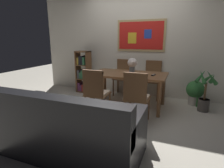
{
  "coord_description": "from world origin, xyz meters",
  "views": [
    {
      "loc": [
        1.17,
        -3.14,
        1.42
      ],
      "look_at": [
        0.03,
        -0.24,
        0.65
      ],
      "focal_mm": 29.3,
      "sensor_mm": 36.0,
      "label": 1
    }
  ],
  "objects_px": {
    "bookshelf": "(83,73)",
    "dining_chair_far_left": "(123,74)",
    "tv_remote": "(153,75)",
    "dining_table": "(128,78)",
    "dining_chair_near_left": "(96,90)",
    "potted_palm": "(205,93)",
    "dining_chair_far_right": "(152,76)",
    "potted_ivy": "(195,91)",
    "flower_vase": "(132,64)",
    "leather_couch": "(67,131)",
    "dining_chair_near_right": "(136,94)"
  },
  "relations": [
    {
      "from": "leather_couch",
      "to": "potted_palm",
      "type": "bearing_deg",
      "value": 51.82
    },
    {
      "from": "dining_chair_near_left",
      "to": "tv_remote",
      "type": "relative_size",
      "value": 5.64
    },
    {
      "from": "tv_remote",
      "to": "dining_table",
      "type": "bearing_deg",
      "value": 175.58
    },
    {
      "from": "dining_table",
      "to": "potted_palm",
      "type": "bearing_deg",
      "value": 10.41
    },
    {
      "from": "dining_chair_far_right",
      "to": "flower_vase",
      "type": "relative_size",
      "value": 2.79
    },
    {
      "from": "flower_vase",
      "to": "dining_chair_far_right",
      "type": "bearing_deg",
      "value": 69.77
    },
    {
      "from": "leather_couch",
      "to": "flower_vase",
      "type": "height_order",
      "value": "flower_vase"
    },
    {
      "from": "dining_chair_far_right",
      "to": "leather_couch",
      "type": "bearing_deg",
      "value": -102.59
    },
    {
      "from": "bookshelf",
      "to": "potted_ivy",
      "type": "distance_m",
      "value": 2.8
    },
    {
      "from": "dining_chair_near_right",
      "to": "potted_ivy",
      "type": "height_order",
      "value": "dining_chair_near_right"
    },
    {
      "from": "potted_ivy",
      "to": "tv_remote",
      "type": "bearing_deg",
      "value": -141.72
    },
    {
      "from": "dining_chair_near_right",
      "to": "dining_chair_near_left",
      "type": "xyz_separation_m",
      "value": [
        -0.74,
        -0.02,
        0.0
      ]
    },
    {
      "from": "dining_chair_far_left",
      "to": "potted_palm",
      "type": "bearing_deg",
      "value": -15.42
    },
    {
      "from": "dining_chair_far_right",
      "to": "flower_vase",
      "type": "height_order",
      "value": "flower_vase"
    },
    {
      "from": "leather_couch",
      "to": "potted_ivy",
      "type": "xyz_separation_m",
      "value": [
        1.56,
        2.52,
        -0.01
      ]
    },
    {
      "from": "dining_chair_near_left",
      "to": "dining_chair_far_left",
      "type": "bearing_deg",
      "value": 90.53
    },
    {
      "from": "tv_remote",
      "to": "potted_ivy",
      "type": "bearing_deg",
      "value": 38.28
    },
    {
      "from": "leather_couch",
      "to": "bookshelf",
      "type": "bearing_deg",
      "value": 115.86
    },
    {
      "from": "dining_table",
      "to": "potted_palm",
      "type": "height_order",
      "value": "potted_palm"
    },
    {
      "from": "dining_table",
      "to": "bookshelf",
      "type": "distance_m",
      "value": 1.58
    },
    {
      "from": "dining_table",
      "to": "potted_palm",
      "type": "distance_m",
      "value": 1.55
    },
    {
      "from": "dining_chair_far_right",
      "to": "leather_couch",
      "type": "distance_m",
      "value": 2.76
    },
    {
      "from": "potted_ivy",
      "to": "potted_palm",
      "type": "xyz_separation_m",
      "value": [
        0.16,
        -0.33,
        0.07
      ]
    },
    {
      "from": "dining_chair_far_right",
      "to": "potted_palm",
      "type": "bearing_deg",
      "value": -23.96
    },
    {
      "from": "flower_vase",
      "to": "tv_remote",
      "type": "distance_m",
      "value": 0.48
    },
    {
      "from": "dining_table",
      "to": "potted_palm",
      "type": "xyz_separation_m",
      "value": [
        1.51,
        0.28,
        -0.25
      ]
    },
    {
      "from": "dining_table",
      "to": "potted_ivy",
      "type": "distance_m",
      "value": 1.52
    },
    {
      "from": "dining_chair_near_left",
      "to": "potted_palm",
      "type": "xyz_separation_m",
      "value": [
        1.87,
        1.09,
        -0.16
      ]
    },
    {
      "from": "dining_chair_near_right",
      "to": "flower_vase",
      "type": "distance_m",
      "value": 0.9
    },
    {
      "from": "bookshelf",
      "to": "dining_chair_far_left",
      "type": "bearing_deg",
      "value": 9.13
    },
    {
      "from": "dining_chair_far_right",
      "to": "dining_chair_near_left",
      "type": "height_order",
      "value": "same"
    },
    {
      "from": "dining_chair_far_right",
      "to": "potted_ivy",
      "type": "bearing_deg",
      "value": -9.78
    },
    {
      "from": "dining_chair_far_left",
      "to": "tv_remote",
      "type": "distance_m",
      "value": 1.25
    },
    {
      "from": "dining_chair_far_left",
      "to": "flower_vase",
      "type": "bearing_deg",
      "value": -60.76
    },
    {
      "from": "leather_couch",
      "to": "flower_vase",
      "type": "relative_size",
      "value": 5.53
    },
    {
      "from": "dining_chair_near_left",
      "to": "leather_couch",
      "type": "relative_size",
      "value": 0.51
    },
    {
      "from": "dining_chair_near_left",
      "to": "bookshelf",
      "type": "height_order",
      "value": "bookshelf"
    },
    {
      "from": "dining_chair_near_left",
      "to": "potted_palm",
      "type": "distance_m",
      "value": 2.17
    },
    {
      "from": "leather_couch",
      "to": "potted_ivy",
      "type": "bearing_deg",
      "value": 58.21
    },
    {
      "from": "dining_chair_far_left",
      "to": "dining_chair_far_right",
      "type": "height_order",
      "value": "same"
    },
    {
      "from": "dining_chair_near_right",
      "to": "leather_couch",
      "type": "height_order",
      "value": "dining_chair_near_right"
    },
    {
      "from": "dining_chair_far_left",
      "to": "dining_chair_near_left",
      "type": "height_order",
      "value": "same"
    },
    {
      "from": "dining_chair_near_right",
      "to": "bookshelf",
      "type": "relative_size",
      "value": 0.82
    },
    {
      "from": "dining_chair_near_left",
      "to": "flower_vase",
      "type": "height_order",
      "value": "flower_vase"
    },
    {
      "from": "dining_chair_near_right",
      "to": "flower_vase",
      "type": "relative_size",
      "value": 2.79
    },
    {
      "from": "potted_palm",
      "to": "tv_remote",
      "type": "xyz_separation_m",
      "value": [
        -0.98,
        -0.32,
        0.35
      ]
    },
    {
      "from": "dining_table",
      "to": "dining_chair_far_right",
      "type": "distance_m",
      "value": 0.87
    },
    {
      "from": "potted_palm",
      "to": "flower_vase",
      "type": "relative_size",
      "value": 2.69
    },
    {
      "from": "leather_couch",
      "to": "potted_ivy",
      "type": "height_order",
      "value": "leather_couch"
    },
    {
      "from": "dining_chair_far_right",
      "to": "leather_couch",
      "type": "relative_size",
      "value": 0.51
    }
  ]
}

